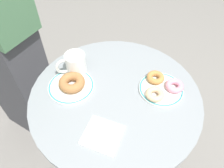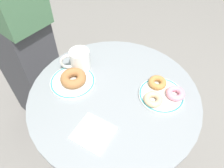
% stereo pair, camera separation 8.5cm
% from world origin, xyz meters
% --- Properties ---
extents(ground_plane, '(7.00, 7.00, 0.02)m').
position_xyz_m(ground_plane, '(0.00, 0.00, -0.01)').
color(ground_plane, gray).
extents(cafe_table, '(0.69, 0.69, 0.77)m').
position_xyz_m(cafe_table, '(0.00, 0.00, 0.55)').
color(cafe_table, gray).
rests_on(cafe_table, ground).
extents(plate_left, '(0.19, 0.19, 0.01)m').
position_xyz_m(plate_left, '(-0.18, 0.02, 0.77)').
color(plate_left, white).
rests_on(plate_left, cafe_table).
extents(plate_right, '(0.18, 0.18, 0.01)m').
position_xyz_m(plate_right, '(0.18, 0.04, 0.77)').
color(plate_right, white).
rests_on(plate_right, cafe_table).
extents(donut_cinnamon, '(0.13, 0.13, 0.04)m').
position_xyz_m(donut_cinnamon, '(-0.18, 0.02, 0.80)').
color(donut_cinnamon, '#A36B3D').
rests_on(donut_cinnamon, plate_left).
extents(donut_pink_frosted, '(0.09, 0.09, 0.02)m').
position_xyz_m(donut_pink_frosted, '(0.24, 0.04, 0.79)').
color(donut_pink_frosted, pink).
rests_on(donut_pink_frosted, plate_right).
extents(donut_old_fashioned, '(0.08, 0.08, 0.02)m').
position_xyz_m(donut_old_fashioned, '(0.16, 0.08, 0.79)').
color(donut_old_fashioned, '#BC7F42').
rests_on(donut_old_fashioned, plate_right).
extents(donut_glazed, '(0.08, 0.08, 0.02)m').
position_xyz_m(donut_glazed, '(0.15, -0.01, 0.79)').
color(donut_glazed, '#E0B789').
rests_on(donut_glazed, plate_right).
extents(paper_napkin, '(0.16, 0.15, 0.01)m').
position_xyz_m(paper_napkin, '(-0.03, -0.18, 0.77)').
color(paper_napkin, white).
rests_on(paper_napkin, cafe_table).
extents(coffee_mug, '(0.12, 0.09, 0.10)m').
position_xyz_m(coffee_mug, '(-0.18, 0.11, 0.82)').
color(coffee_mug, white).
rests_on(coffee_mug, cafe_table).
extents(person_figure, '(0.50, 0.40, 1.63)m').
position_xyz_m(person_figure, '(-0.62, 0.30, 0.80)').
color(person_figure, '#3D3D42').
rests_on(person_figure, ground).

